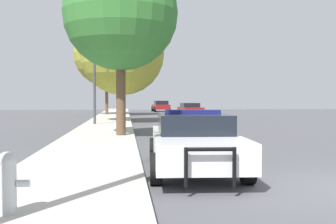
# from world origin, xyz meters

# --- Properties ---
(ground_plane) EXTENTS (110.00, 110.00, 0.00)m
(ground_plane) POSITION_xyz_m (0.00, 0.00, 0.00)
(ground_plane) COLOR #4F4F54
(sidewalk_left) EXTENTS (3.00, 110.00, 0.13)m
(sidewalk_left) POSITION_xyz_m (-5.10, 0.00, 0.07)
(sidewalk_left) COLOR #BCB7AD
(sidewalk_left) RESTS_ON ground_plane
(police_car) EXTENTS (2.28, 5.30, 1.44)m
(police_car) POSITION_xyz_m (-2.39, 2.18, 0.72)
(police_car) COLOR white
(police_car) RESTS_ON ground_plane
(fire_hydrant) EXTENTS (0.61, 0.27, 0.86)m
(fire_hydrant) POSITION_xyz_m (-5.62, -1.71, 0.59)
(fire_hydrant) COLOR #B7BCC1
(fire_hydrant) RESTS_ON sidewalk_left
(traffic_light) EXTENTS (3.20, 0.35, 5.64)m
(traffic_light) POSITION_xyz_m (-4.68, 18.42, 4.05)
(traffic_light) COLOR #424247
(traffic_light) RESTS_ON sidewalk_left
(car_background_distant) EXTENTS (2.18, 4.30, 1.38)m
(car_background_distant) POSITION_xyz_m (0.43, 44.71, 0.73)
(car_background_distant) COLOR maroon
(car_background_distant) RESTS_ON ground_plane
(car_background_oncoming) EXTENTS (1.96, 4.42, 1.28)m
(car_background_oncoming) POSITION_xyz_m (1.72, 29.17, 0.70)
(car_background_oncoming) COLOR maroon
(car_background_oncoming) RESTS_ON ground_plane
(tree_sidewalk_mid) EXTENTS (5.88, 5.88, 7.67)m
(tree_sidewalk_mid) POSITION_xyz_m (-4.19, 22.00, 4.85)
(tree_sidewalk_mid) COLOR brown
(tree_sidewalk_mid) RESTS_ON sidewalk_left
(tree_sidewalk_near) EXTENTS (4.91, 4.91, 7.68)m
(tree_sidewalk_near) POSITION_xyz_m (-4.18, 10.49, 5.33)
(tree_sidewalk_near) COLOR brown
(tree_sidewalk_near) RESTS_ON sidewalk_left
(tree_sidewalk_far) EXTENTS (6.32, 6.32, 9.05)m
(tree_sidewalk_far) POSITION_xyz_m (-5.78, 33.56, 6.01)
(tree_sidewalk_far) COLOR brown
(tree_sidewalk_far) RESTS_ON sidewalk_left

